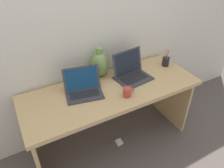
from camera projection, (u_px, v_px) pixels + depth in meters
ground_plane at (112, 141)px, 2.41m from camera, size 6.00×6.00×0.00m
back_wall at (94, 27)px, 1.97m from camera, size 4.40×0.04×2.40m
desk at (112, 101)px, 2.07m from camera, size 1.66×0.63×0.73m
laptop_left at (83, 87)px, 1.91m from camera, size 0.36×0.30×0.22m
laptop_right at (131, 71)px, 2.11m from camera, size 0.36×0.29×0.26m
green_vase at (100, 64)px, 2.10m from camera, size 0.17×0.17×0.30m
coffee_mug at (127, 92)px, 1.87m from camera, size 0.11×0.07×0.09m
pen_cup at (166, 61)px, 2.30m from camera, size 0.07×0.07×0.19m
power_brick at (119, 142)px, 2.38m from camera, size 0.07×0.07×0.03m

